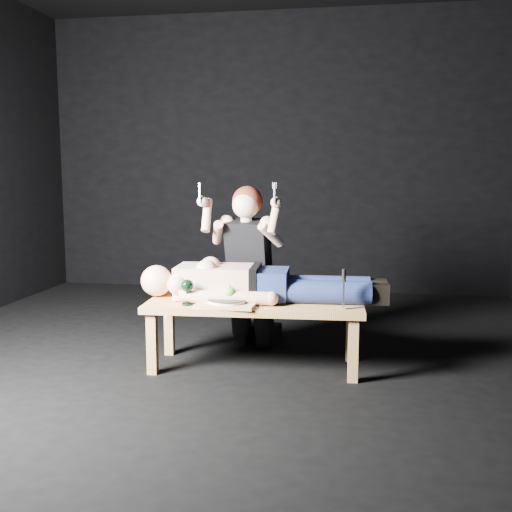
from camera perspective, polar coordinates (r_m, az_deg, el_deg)
name	(u,v)px	position (r m, az deg, el deg)	size (l,w,h in m)	color
ground	(226,355)	(4.42, -2.79, -9.28)	(5.00, 5.00, 0.00)	black
back_wall	(275,154)	(6.69, 1.79, 9.59)	(5.00, 5.00, 0.00)	black
table	(255,335)	(4.10, -0.12, -7.39)	(1.43, 0.54, 0.45)	tan
lying_man	(263,279)	(4.09, 0.65, -2.20)	(1.49, 0.46, 0.28)	#DFA78A
kneeling_woman	(252,265)	(4.49, -0.41, -0.85)	(0.66, 0.74, 1.24)	black
serving_tray	(227,304)	(3.93, -2.73, -4.51)	(0.38, 0.27, 0.02)	tan
plate	(227,301)	(3.93, -2.73, -4.21)	(0.25, 0.25, 0.02)	white
apple	(230,293)	(3.92, -2.45, -3.48)	(0.08, 0.08, 0.08)	#368F21
goblet	(187,292)	(3.95, -6.47, -3.40)	(0.08, 0.08, 0.17)	black
fork_flat	(200,305)	(3.96, -5.26, -4.57)	(0.01, 0.15, 0.01)	#B2B2B7
knife_flat	(256,306)	(3.90, 0.02, -4.72)	(0.01, 0.15, 0.01)	#B2B2B7
spoon_flat	(252,305)	(3.94, -0.34, -4.61)	(0.01, 0.15, 0.01)	#B2B2B7
carving_knife	(344,289)	(3.84, 8.24, -3.10)	(0.03, 0.04, 0.26)	#B2B2B7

